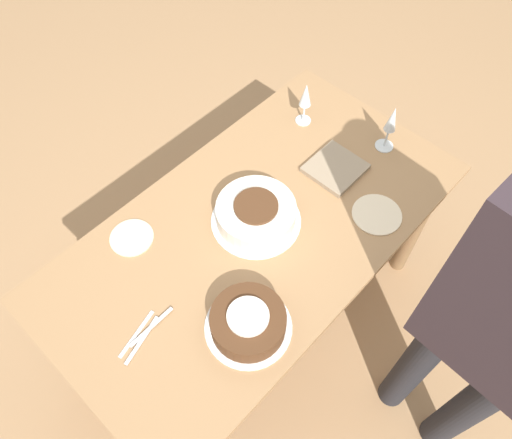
{
  "coord_description": "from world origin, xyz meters",
  "views": [
    {
      "loc": [
        -0.69,
        -0.65,
        2.23
      ],
      "look_at": [
        0.0,
        0.0,
        0.81
      ],
      "focal_mm": 35.0,
      "sensor_mm": 36.0,
      "label": 1
    }
  ],
  "objects_px": {
    "wine_glass_near": "(391,122)",
    "person_cutting": "(508,325)",
    "wine_glass_far": "(306,97)",
    "cake_front_chocolate": "(248,322)",
    "cake_center_white": "(256,214)"
  },
  "relations": [
    {
      "from": "cake_center_white",
      "to": "person_cutting",
      "type": "bearing_deg",
      "value": -82.45
    },
    {
      "from": "cake_front_chocolate",
      "to": "wine_glass_near",
      "type": "xyz_separation_m",
      "value": [
        0.9,
        0.13,
        0.09
      ]
    },
    {
      "from": "wine_glass_near",
      "to": "person_cutting",
      "type": "height_order",
      "value": "person_cutting"
    },
    {
      "from": "wine_glass_near",
      "to": "person_cutting",
      "type": "distance_m",
      "value": 0.85
    },
    {
      "from": "cake_front_chocolate",
      "to": "wine_glass_far",
      "type": "bearing_deg",
      "value": 29.53
    },
    {
      "from": "person_cutting",
      "to": "wine_glass_near",
      "type": "bearing_deg",
      "value": -32.74
    },
    {
      "from": "wine_glass_near",
      "to": "wine_glass_far",
      "type": "relative_size",
      "value": 1.07
    },
    {
      "from": "wine_glass_far",
      "to": "person_cutting",
      "type": "distance_m",
      "value": 1.08
    },
    {
      "from": "wine_glass_near",
      "to": "wine_glass_far",
      "type": "bearing_deg",
      "value": 109.09
    },
    {
      "from": "wine_glass_near",
      "to": "cake_front_chocolate",
      "type": "bearing_deg",
      "value": -171.93
    },
    {
      "from": "person_cutting",
      "to": "cake_front_chocolate",
      "type": "bearing_deg",
      "value": 39.6
    },
    {
      "from": "cake_front_chocolate",
      "to": "wine_glass_near",
      "type": "relative_size",
      "value": 1.34
    },
    {
      "from": "cake_center_white",
      "to": "cake_front_chocolate",
      "type": "distance_m",
      "value": 0.4
    },
    {
      "from": "cake_front_chocolate",
      "to": "wine_glass_far",
      "type": "relative_size",
      "value": 1.43
    },
    {
      "from": "wine_glass_far",
      "to": "person_cutting",
      "type": "bearing_deg",
      "value": -110.8
    }
  ]
}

